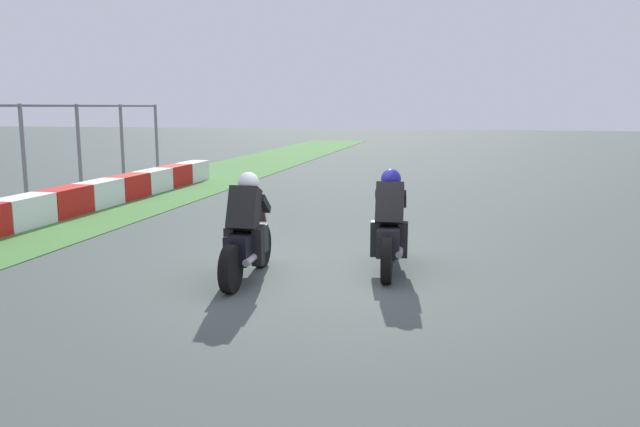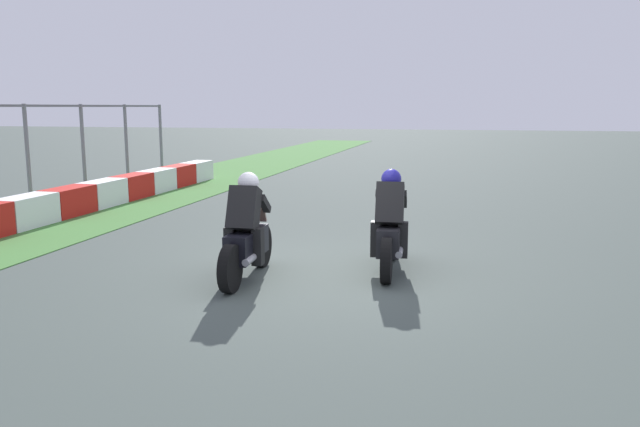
% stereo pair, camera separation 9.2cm
% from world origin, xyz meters
% --- Properties ---
extents(ground_plane, '(120.00, 120.00, 0.00)m').
position_xyz_m(ground_plane, '(0.00, 0.00, 0.00)').
color(ground_plane, '#424D47').
extents(rider_lane_a, '(2.04, 0.55, 1.51)m').
position_xyz_m(rider_lane_a, '(0.33, -0.96, 0.62)').
color(rider_lane_a, black).
rests_on(rider_lane_a, ground_plane).
extents(rider_lane_b, '(2.04, 0.54, 1.51)m').
position_xyz_m(rider_lane_b, '(-0.57, 0.95, 0.62)').
color(rider_lane_b, black).
rests_on(rider_lane_b, ground_plane).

